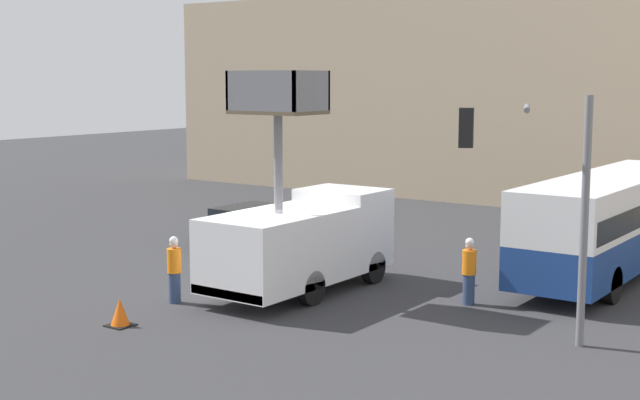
{
  "coord_description": "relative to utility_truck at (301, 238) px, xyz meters",
  "views": [
    {
      "loc": [
        15.04,
        -19.33,
        6.05
      ],
      "look_at": [
        0.34,
        1.44,
        2.53
      ],
      "focal_mm": 50.0,
      "sensor_mm": 36.0,
      "label": 1
    }
  ],
  "objects": [
    {
      "name": "utility_truck",
      "position": [
        0.0,
        0.0,
        0.0
      ],
      "size": [
        2.45,
        6.3,
        6.22
      ],
      "color": "white",
      "rests_on": "ground_plane"
    },
    {
      "name": "building_backdrop_far",
      "position": [
        -0.34,
        23.73,
        3.57
      ],
      "size": [
        44.0,
        10.0,
        10.26
      ],
      "color": "tan",
      "rests_on": "ground_plane"
    },
    {
      "name": "road_worker_directing",
      "position": [
        4.5,
        1.46,
        -0.65
      ],
      "size": [
        0.38,
        0.38,
        1.82
      ],
      "rotation": [
        0.0,
        0.0,
        2.84
      ],
      "color": "navy",
      "rests_on": "ground_plane"
    },
    {
      "name": "city_bus",
      "position": [
        6.5,
        7.21,
        0.26
      ],
      "size": [
        2.5,
        11.03,
        3.09
      ],
      "rotation": [
        0.0,
        0.0,
        1.48
      ],
      "color": "navy",
      "rests_on": "ground_plane"
    },
    {
      "name": "traffic_cone_near_truck",
      "position": [
        -1.55,
        -5.37,
        -1.24
      ],
      "size": [
        0.61,
        0.61,
        0.69
      ],
      "color": "black",
      "rests_on": "ground_plane"
    },
    {
      "name": "ground_plane",
      "position": [
        -0.34,
        -0.52,
        -1.56
      ],
      "size": [
        120.0,
        120.0,
        0.0
      ],
      "primitive_type": "plane",
      "color": "#333335"
    },
    {
      "name": "traffic_light_pole",
      "position": [
        7.3,
        -0.85,
        2.24
      ],
      "size": [
        2.75,
        2.5,
        5.67
      ],
      "color": "slate",
      "rests_on": "ground_plane"
    },
    {
      "name": "road_worker_near_truck",
      "position": [
        -2.06,
        -2.97,
        -0.65
      ],
      "size": [
        0.38,
        0.38,
        1.83
      ],
      "rotation": [
        0.0,
        0.0,
        5.74
      ],
      "color": "navy",
      "rests_on": "ground_plane"
    },
    {
      "name": "parked_car_curbside",
      "position": [
        -6.06,
        5.06,
        -0.86
      ],
      "size": [
        1.9,
        4.57,
        1.37
      ],
      "color": "black",
      "rests_on": "ground_plane"
    }
  ]
}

